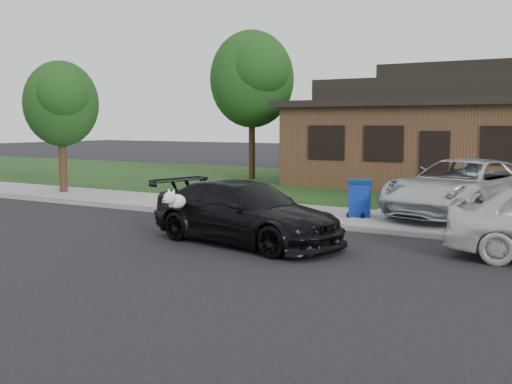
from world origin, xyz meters
The scene contains 11 objects.
ground centered at (0.00, 0.00, 0.00)m, with size 120.00×120.00×0.00m, color black.
sidewalk centered at (0.00, 5.00, 0.06)m, with size 60.00×3.00×0.12m, color gray.
curb centered at (0.00, 3.50, 0.06)m, with size 60.00×0.12×0.12m, color gray.
lawn centered at (0.00, 13.00, 0.07)m, with size 60.00×13.00×0.13m, color #193814.
driveway centered at (6.00, 10.00, 0.07)m, with size 4.50×13.00×0.14m, color gray.
sedan centered at (2.97, 0.84, 0.66)m, with size 4.81×2.65×1.32m.
minivan centered at (6.08, 6.45, 0.88)m, with size 2.45×5.32×1.48m, color silver.
recycling_bin centered at (3.85, 4.97, 0.61)m, with size 0.74×0.74×0.97m.
house centered at (4.00, 15.00, 2.13)m, with size 12.60×8.60×4.65m.
tree_0 centered at (-4.34, 12.88, 4.48)m, with size 3.78×3.60×6.34m.
tree_2 centered at (-7.38, 5.11, 3.27)m, with size 2.73×2.60×4.59m.
Camera 1 is at (10.23, -10.44, 2.55)m, focal length 45.00 mm.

